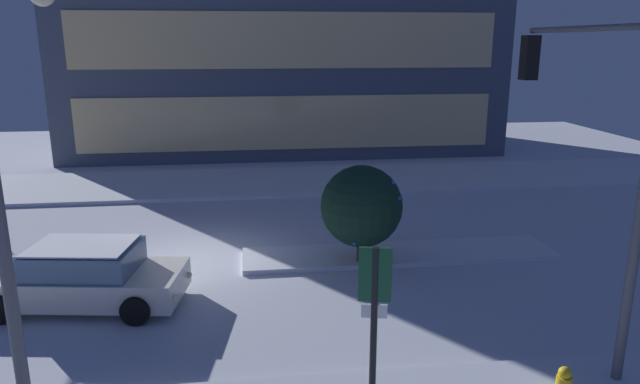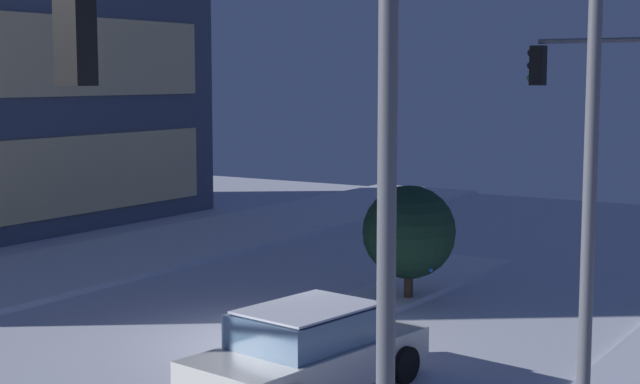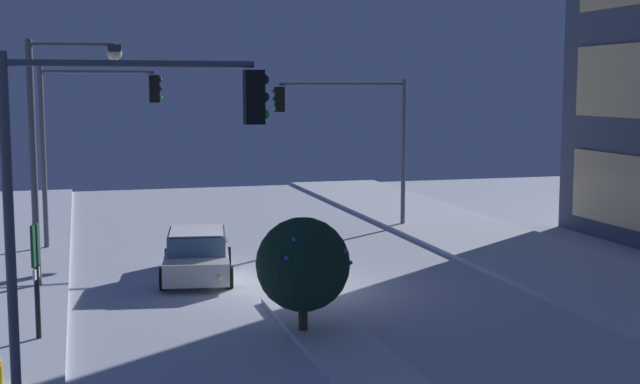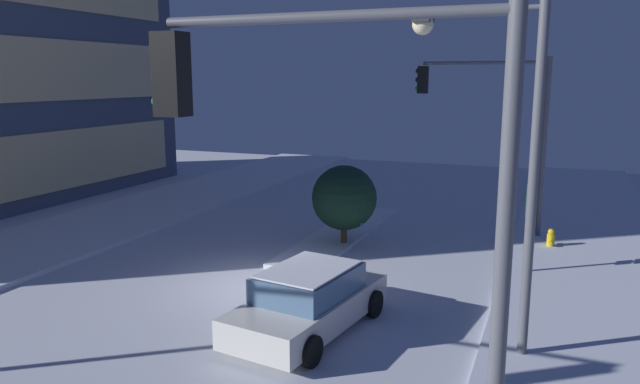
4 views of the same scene
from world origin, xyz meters
name	(u,v)px [view 3 (image 3 of 4)]	position (x,y,z in m)	size (l,w,h in m)	color
ground	(294,289)	(0.00, 0.00, 0.00)	(52.00, 52.00, 0.00)	silver
curb_strip_far	(565,269)	(0.00, 8.93, 0.07)	(52.00, 5.20, 0.14)	silver
median_strip	(342,346)	(5.90, -0.37, 0.07)	(9.00, 1.80, 0.14)	silver
car_near	(197,255)	(-2.23, -2.52, 0.71)	(4.79, 2.64, 1.49)	silver
traffic_light_corner_far_left	(352,123)	(-9.65, 4.86, 4.37)	(0.32, 5.67, 6.16)	#565960
traffic_light_corner_near_right	(115,162)	(8.13, -5.32, 4.52)	(0.32, 4.74, 6.47)	#565960
traffic_light_corner_near_left	(90,123)	(-8.06, -5.51, 4.57)	(0.32, 4.31, 6.58)	#565960
street_lamp_arched	(59,127)	(-1.86, -6.45, 4.72)	(0.59, 2.65, 7.20)	#565960
parking_info_sign	(36,268)	(3.67, -6.94, 1.78)	(0.55, 0.17, 2.78)	black
decorated_tree_median	(303,265)	(4.65, -0.94, 1.71)	(2.23, 2.26, 2.83)	#473323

